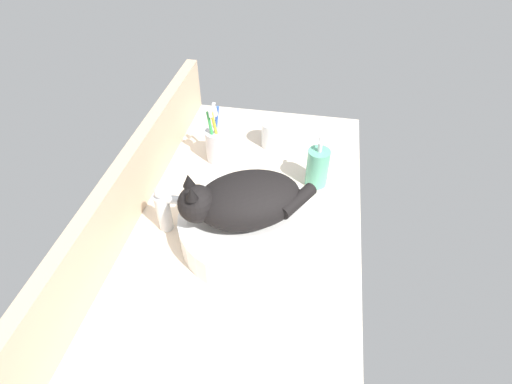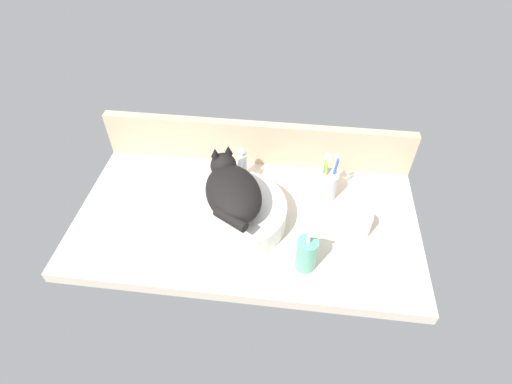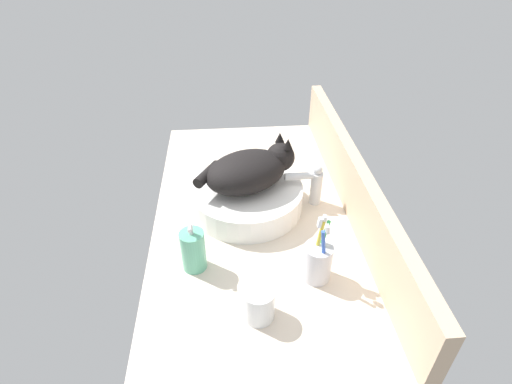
{
  "view_description": "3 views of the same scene",
  "coord_description": "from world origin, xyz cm",
  "px_view_note": "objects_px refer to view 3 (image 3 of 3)",
  "views": [
    {
      "loc": [
        -69.21,
        -16.47,
        76.96
      ],
      "look_at": [
        1.16,
        -3.75,
        11.43
      ],
      "focal_mm": 28.0,
      "sensor_mm": 36.0,
      "label": 1
    },
    {
      "loc": [
        14.21,
        -89.69,
        101.25
      ],
      "look_at": [
        2.9,
        3.25,
        8.43
      ],
      "focal_mm": 28.0,
      "sensor_mm": 36.0,
      "label": 2
    },
    {
      "loc": [
        94.6,
        -8.27,
        77.48
      ],
      "look_at": [
        1.03,
        -0.3,
        8.9
      ],
      "focal_mm": 28.0,
      "sensor_mm": 36.0,
      "label": 3
    }
  ],
  "objects_px": {
    "sink_basin": "(247,197)",
    "water_glass": "(259,305)",
    "cat": "(250,170)",
    "soap_dispenser": "(193,250)",
    "toothbrush_cup": "(318,261)",
    "faucet": "(313,184)"
  },
  "relations": [
    {
      "from": "sink_basin",
      "to": "soap_dispenser",
      "type": "distance_m",
      "value": 0.28
    },
    {
      "from": "sink_basin",
      "to": "cat",
      "type": "distance_m",
      "value": 0.1
    },
    {
      "from": "soap_dispenser",
      "to": "water_glass",
      "type": "bearing_deg",
      "value": 42.38
    },
    {
      "from": "cat",
      "to": "soap_dispenser",
      "type": "height_order",
      "value": "cat"
    },
    {
      "from": "sink_basin",
      "to": "toothbrush_cup",
      "type": "xyz_separation_m",
      "value": [
        0.3,
        0.16,
        0.02
      ]
    },
    {
      "from": "faucet",
      "to": "water_glass",
      "type": "xyz_separation_m",
      "value": [
        0.41,
        -0.2,
        -0.04
      ]
    },
    {
      "from": "faucet",
      "to": "sink_basin",
      "type": "bearing_deg",
      "value": -88.51
    },
    {
      "from": "soap_dispenser",
      "to": "water_glass",
      "type": "xyz_separation_m",
      "value": [
        0.17,
        0.15,
        -0.02
      ]
    },
    {
      "from": "sink_basin",
      "to": "cat",
      "type": "bearing_deg",
      "value": 118.25
    },
    {
      "from": "soap_dispenser",
      "to": "water_glass",
      "type": "height_order",
      "value": "soap_dispenser"
    },
    {
      "from": "soap_dispenser",
      "to": "toothbrush_cup",
      "type": "xyz_separation_m",
      "value": [
        0.06,
        0.31,
        -0.0
      ]
    },
    {
      "from": "sink_basin",
      "to": "water_glass",
      "type": "xyz_separation_m",
      "value": [
        0.41,
        0.0,
        -0.0
      ]
    },
    {
      "from": "sink_basin",
      "to": "soap_dispenser",
      "type": "xyz_separation_m",
      "value": [
        0.24,
        -0.15,
        0.02
      ]
    },
    {
      "from": "faucet",
      "to": "water_glass",
      "type": "height_order",
      "value": "faucet"
    },
    {
      "from": "cat",
      "to": "faucet",
      "type": "distance_m",
      "value": 0.2
    },
    {
      "from": "cat",
      "to": "toothbrush_cup",
      "type": "relative_size",
      "value": 1.64
    },
    {
      "from": "faucet",
      "to": "soap_dispenser",
      "type": "relative_size",
      "value": 0.92
    },
    {
      "from": "soap_dispenser",
      "to": "faucet",
      "type": "bearing_deg",
      "value": 124.49
    },
    {
      "from": "soap_dispenser",
      "to": "sink_basin",
      "type": "bearing_deg",
      "value": 147.71
    },
    {
      "from": "water_glass",
      "to": "cat",
      "type": "bearing_deg",
      "value": 178.39
    },
    {
      "from": "water_glass",
      "to": "faucet",
      "type": "bearing_deg",
      "value": 153.55
    },
    {
      "from": "sink_basin",
      "to": "soap_dispenser",
      "type": "bearing_deg",
      "value": -32.29
    }
  ]
}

